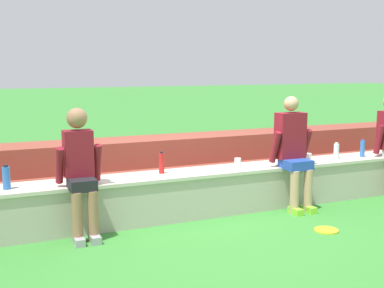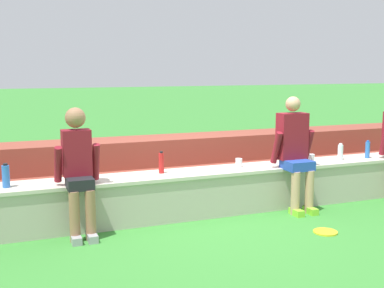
% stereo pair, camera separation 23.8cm
% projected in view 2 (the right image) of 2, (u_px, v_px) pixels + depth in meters
% --- Properties ---
extents(ground_plane, '(80.00, 80.00, 0.00)m').
position_uv_depth(ground_plane, '(214.00, 219.00, 6.04)').
color(ground_plane, '#388433').
extents(stone_seating_wall, '(7.37, 0.54, 0.55)m').
position_uv_depth(stone_seating_wall, '(206.00, 191.00, 6.22)').
color(stone_seating_wall, '#B7AF9E').
rests_on(stone_seating_wall, ground).
extents(brick_bleachers, '(9.38, 1.36, 0.78)m').
position_uv_depth(brick_bleachers, '(173.00, 169.00, 7.35)').
color(brick_bleachers, brown).
rests_on(brick_bleachers, ground).
extents(person_left_of_center, '(0.49, 0.53, 1.40)m').
position_uv_depth(person_left_of_center, '(78.00, 168.00, 5.33)').
color(person_left_of_center, '#996B4C').
rests_on(person_left_of_center, ground).
extents(person_center, '(0.56, 0.52, 1.46)m').
position_uv_depth(person_center, '(295.00, 150.00, 6.31)').
color(person_center, tan).
rests_on(person_center, ground).
extents(water_bottle_near_right, '(0.06, 0.06, 0.25)m').
position_uv_depth(water_bottle_near_right, '(368.00, 150.00, 7.01)').
color(water_bottle_near_right, blue).
rests_on(water_bottle_near_right, stone_seating_wall).
extents(water_bottle_mid_left, '(0.08, 0.08, 0.26)m').
position_uv_depth(water_bottle_mid_left, '(6.00, 176.00, 5.29)').
color(water_bottle_mid_left, blue).
rests_on(water_bottle_mid_left, stone_seating_wall).
extents(water_bottle_near_left, '(0.06, 0.06, 0.27)m').
position_uv_depth(water_bottle_near_left, '(161.00, 163.00, 6.01)').
color(water_bottle_near_left, red).
rests_on(water_bottle_near_left, stone_seating_wall).
extents(water_bottle_center_gap, '(0.07, 0.07, 0.23)m').
position_uv_depth(water_bottle_center_gap, '(340.00, 152.00, 6.88)').
color(water_bottle_center_gap, silver).
rests_on(water_bottle_center_gap, stone_seating_wall).
extents(plastic_cup_left_end, '(0.09, 0.09, 0.11)m').
position_uv_depth(plastic_cup_left_end, '(239.00, 163.00, 6.39)').
color(plastic_cup_left_end, white).
rests_on(plastic_cup_left_end, stone_seating_wall).
extents(plastic_cup_right_end, '(0.09, 0.09, 0.11)m').
position_uv_depth(plastic_cup_right_end, '(311.00, 158.00, 6.72)').
color(plastic_cup_right_end, white).
rests_on(plastic_cup_right_end, stone_seating_wall).
extents(frisbee, '(0.27, 0.27, 0.02)m').
position_uv_depth(frisbee, '(325.00, 232.00, 5.52)').
color(frisbee, yellow).
rests_on(frisbee, ground).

